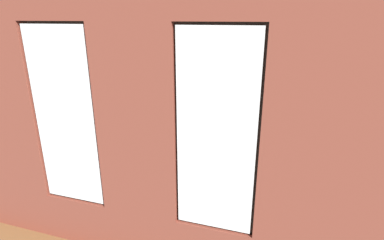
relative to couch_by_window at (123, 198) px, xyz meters
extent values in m
cube|color=brown|center=(-0.67, -2.20, -0.38)|extent=(6.63, 6.45, 0.10)
cube|color=brown|center=(-2.88, 0.65, 1.28)|extent=(1.62, 0.16, 3.21)
cube|color=brown|center=(-0.67, 0.65, 1.28)|extent=(0.98, 0.16, 3.21)
cube|color=brown|center=(-1.62, 0.65, 2.76)|extent=(0.91, 0.16, 0.24)
cube|color=white|center=(-1.62, 0.69, 1.50)|extent=(0.85, 0.03, 2.23)
cube|color=#38281E|center=(-1.62, 0.63, 1.50)|extent=(0.91, 0.04, 2.29)
cube|color=brown|center=(0.27, 0.65, 0.01)|extent=(0.91, 0.16, 0.68)
cube|color=brown|center=(0.27, 0.65, 2.76)|extent=(0.91, 0.16, 0.24)
cube|color=white|center=(0.27, 0.69, 1.50)|extent=(0.85, 0.03, 2.23)
cube|color=#38281E|center=(0.27, 0.63, 1.50)|extent=(0.91, 0.04, 2.29)
cube|color=tan|center=(-0.67, 0.55, 0.32)|extent=(3.00, 0.24, 0.06)
cube|color=black|center=(-0.67, 0.56, 1.97)|extent=(0.46, 0.03, 0.67)
cube|color=teal|center=(-0.67, 0.55, 1.97)|extent=(0.40, 0.01, 0.61)
cube|color=silver|center=(2.29, -2.00, 1.28)|extent=(0.10, 5.45, 3.21)
cube|color=black|center=(0.00, -0.05, -0.12)|extent=(1.91, 0.85, 0.42)
cube|color=black|center=(0.00, 0.28, 0.28)|extent=(1.91, 0.24, 0.38)
cube|color=black|center=(-0.85, -0.05, 0.19)|extent=(0.22, 0.85, 0.24)
cube|color=black|center=(0.85, -0.05, 0.19)|extent=(0.22, 0.85, 0.24)
cube|color=#232326|center=(-0.37, -0.09, 0.15)|extent=(0.68, 0.65, 0.12)
cube|color=#232326|center=(0.37, -0.09, 0.15)|extent=(0.68, 0.65, 0.12)
cube|color=black|center=(-2.93, -1.45, -0.12)|extent=(0.93, 1.77, 0.42)
cube|color=black|center=(-3.26, -1.44, 0.28)|extent=(0.32, 1.74, 0.38)
cube|color=black|center=(-2.97, -2.21, 0.19)|extent=(0.86, 0.26, 0.24)
cube|color=black|center=(-2.90, -0.70, 0.19)|extent=(0.86, 0.26, 0.24)
cube|color=#232326|center=(-2.91, -1.78, 0.15)|extent=(0.67, 0.62, 0.12)
cube|color=#232326|center=(-2.88, -1.13, 0.15)|extent=(0.67, 0.62, 0.12)
cube|color=olive|center=(-0.35, -2.31, 0.09)|extent=(1.21, 0.90, 0.04)
cube|color=olive|center=(-0.89, -2.70, -0.13)|extent=(0.07, 0.07, 0.40)
cube|color=olive|center=(0.20, -2.70, -0.13)|extent=(0.07, 0.07, 0.40)
cube|color=olive|center=(-0.89, -1.92, -0.13)|extent=(0.07, 0.07, 0.40)
cube|color=olive|center=(0.20, -1.92, -0.13)|extent=(0.07, 0.07, 0.40)
cylinder|color=#33567F|center=(-0.44, -2.17, 0.16)|extent=(0.08, 0.08, 0.09)
cylinder|color=#B7333D|center=(-0.35, -2.31, 0.17)|extent=(0.08, 0.08, 0.10)
cylinder|color=#9E5638|center=(0.02, -2.17, 0.15)|extent=(0.11, 0.11, 0.08)
sphere|color=#286B2D|center=(0.02, -2.17, 0.25)|extent=(0.13, 0.13, 0.13)
cube|color=black|center=(-0.68, -2.46, 0.13)|extent=(0.16, 0.15, 0.02)
cube|color=#B2B2B7|center=(-0.19, -2.42, 0.13)|extent=(0.17, 0.13, 0.02)
cube|color=black|center=(1.99, -2.23, -0.10)|extent=(0.98, 0.42, 0.45)
cube|color=black|center=(1.99, -2.23, 0.15)|extent=(0.41, 0.20, 0.05)
cube|color=black|center=(1.99, -2.23, 0.20)|extent=(0.06, 0.04, 0.06)
cube|color=black|center=(1.99, -2.23, 0.50)|extent=(0.93, 0.04, 0.53)
cube|color=black|center=(1.99, -2.25, 0.50)|extent=(0.88, 0.01, 0.48)
cylinder|color=olive|center=(-0.28, -4.09, -0.19)|extent=(0.51, 0.51, 0.28)
ellipsoid|color=silver|center=(-0.28, -4.09, 0.15)|extent=(1.13, 1.13, 0.45)
ellipsoid|color=navy|center=(-0.20, -4.09, 0.26)|extent=(0.44, 0.44, 0.18)
cylinder|color=#9E5638|center=(1.44, -1.29, -0.17)|extent=(0.33, 0.33, 0.33)
cylinder|color=brown|center=(1.44, -1.29, 0.14)|extent=(0.06, 0.06, 0.29)
cone|color=#286B2D|center=(1.60, -1.27, 0.45)|extent=(0.43, 0.18, 0.40)
cone|color=#286B2D|center=(1.46, -1.13, 0.44)|extent=(0.17, 0.43, 0.40)
cone|color=#286B2D|center=(1.32, -1.27, 0.48)|extent=(0.36, 0.17, 0.45)
cone|color=#286B2D|center=(1.44, -1.45, 0.45)|extent=(0.13, 0.41, 0.41)
cylinder|color=#47423D|center=(-1.22, -2.75, -0.24)|extent=(0.16, 0.16, 0.17)
cylinder|color=brown|center=(-1.22, -2.75, -0.08)|extent=(0.02, 0.02, 0.16)
ellipsoid|color=#286B2D|center=(-1.22, -2.75, 0.10)|extent=(0.29, 0.29, 0.21)
cylinder|color=brown|center=(-3.13, -4.42, -0.20)|extent=(0.24, 0.24, 0.27)
cylinder|color=brown|center=(-3.13, -4.42, 0.12)|extent=(0.04, 0.04, 0.37)
cone|color=#3D8E42|center=(-2.96, -4.45, 0.58)|extent=(0.47, 0.18, 0.61)
cone|color=#3D8E42|center=(-3.09, -4.16, 0.50)|extent=(0.23, 0.61, 0.48)
cone|color=#3D8E42|center=(-3.35, -4.45, 0.55)|extent=(0.54, 0.19, 0.57)
cone|color=#3D8E42|center=(-3.14, -4.68, 0.51)|extent=(0.14, 0.60, 0.50)
cylinder|color=#9E5638|center=(1.69, -4.37, -0.20)|extent=(0.24, 0.24, 0.26)
cylinder|color=brown|center=(1.69, -4.37, 0.10)|extent=(0.04, 0.04, 0.35)
cone|color=#1E5B28|center=(1.88, -4.38, 0.47)|extent=(0.48, 0.16, 0.48)
cone|color=#1E5B28|center=(1.78, -4.22, 0.48)|extent=(0.33, 0.47, 0.49)
cone|color=#1E5B28|center=(1.67, -4.21, 0.49)|extent=(0.19, 0.44, 0.51)
cone|color=#1E5B28|center=(1.55, -4.30, 0.49)|extent=(0.44, 0.32, 0.51)
cone|color=#1E5B28|center=(1.51, -4.48, 0.45)|extent=(0.50, 0.37, 0.45)
cone|color=#1E5B28|center=(1.63, -4.54, 0.48)|extent=(0.29, 0.47, 0.50)
cone|color=#1E5B28|center=(1.78, -4.54, 0.47)|extent=(0.34, 0.48, 0.48)
cylinder|color=beige|center=(-2.58, -2.77, -0.22)|extent=(0.19, 0.19, 0.21)
cylinder|color=brown|center=(-2.58, -2.77, -0.03)|extent=(0.03, 0.03, 0.17)
ellipsoid|color=#337F38|center=(-2.58, -2.77, 0.17)|extent=(0.34, 0.34, 0.24)
cylinder|color=brown|center=(-3.13, 0.10, 0.24)|extent=(0.07, 0.07, 0.44)
cone|color=#1E5B28|center=(-2.94, 0.10, 0.67)|extent=(0.47, 0.11, 0.49)
cone|color=#1E5B28|center=(-3.15, 0.28, 0.69)|extent=(0.15, 0.45, 0.51)
cone|color=#1E5B28|center=(-3.34, 0.07, 0.66)|extent=(0.50, 0.17, 0.47)
cone|color=#1E5B28|center=(-3.11, -0.06, 0.70)|extent=(0.16, 0.42, 0.53)
cylinder|color=brown|center=(-1.41, -0.05, -0.14)|extent=(0.33, 0.33, 0.38)
cylinder|color=brown|center=(-1.41, -0.05, 0.10)|extent=(0.05, 0.05, 0.11)
ellipsoid|color=#286B2D|center=(-1.41, -0.05, 0.35)|extent=(0.55, 0.55, 0.38)
camera|label=1|loc=(-2.25, 3.52, 2.68)|focal=28.00mm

